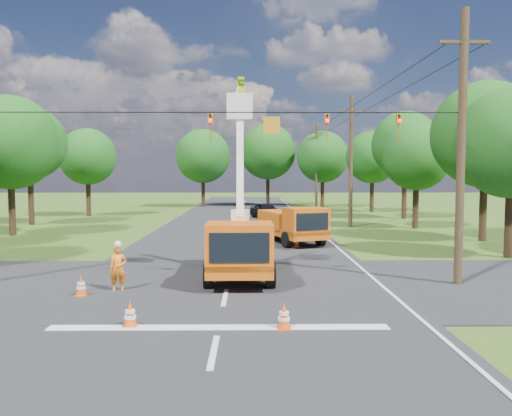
{
  "coord_description": "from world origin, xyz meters",
  "views": [
    {
      "loc": [
        0.86,
        -16.12,
        4.12
      ],
      "look_at": [
        1.08,
        5.56,
        2.6
      ],
      "focal_mm": 35.0,
      "sensor_mm": 36.0,
      "label": 1
    }
  ],
  "objects_px": {
    "bucket_truck": "(240,236)",
    "traffic_cone_4": "(81,286)",
    "tree_right_a": "(512,143)",
    "traffic_cone_1": "(284,316)",
    "tree_right_e": "(372,157)",
    "traffic_cone_2": "(257,251)",
    "second_truck": "(292,224)",
    "tree_left_f": "(88,157)",
    "traffic_cone_3": "(296,241)",
    "pole_right_near": "(461,146)",
    "tree_far_a": "(203,156)",
    "traffic_cone_7": "(288,232)",
    "tree_right_b": "(485,135)",
    "traffic_cone_0": "(130,314)",
    "pole_right_mid": "(351,160)",
    "distant_car": "(266,211)",
    "ground_worker": "(118,268)",
    "pole_right_far": "(317,165)",
    "tree_right_c": "(417,157)",
    "tree_far_c": "(323,157)",
    "tree_right_d": "(405,145)",
    "tree_left_d": "(10,143)",
    "tree_far_b": "(268,152)"
  },
  "relations": [
    {
      "from": "distant_car",
      "to": "tree_far_c",
      "type": "relative_size",
      "value": 0.46
    },
    {
      "from": "traffic_cone_4",
      "to": "traffic_cone_2",
      "type": "bearing_deg",
      "value": 51.22
    },
    {
      "from": "traffic_cone_1",
      "to": "tree_left_f",
      "type": "bearing_deg",
      "value": 115.11
    },
    {
      "from": "pole_right_far",
      "to": "tree_right_a",
      "type": "relative_size",
      "value": 1.21
    },
    {
      "from": "pole_right_near",
      "to": "tree_right_a",
      "type": "xyz_separation_m",
      "value": [
        5.0,
        6.0,
        0.46
      ]
    },
    {
      "from": "tree_left_d",
      "to": "bucket_truck",
      "type": "bearing_deg",
      "value": -41.53
    },
    {
      "from": "pole_right_far",
      "to": "tree_right_e",
      "type": "height_order",
      "value": "pole_right_far"
    },
    {
      "from": "traffic_cone_1",
      "to": "pole_right_far",
      "type": "relative_size",
      "value": 0.07
    },
    {
      "from": "pole_right_far",
      "to": "tree_right_d",
      "type": "xyz_separation_m",
      "value": [
        6.3,
        -13.0,
        1.57
      ]
    },
    {
      "from": "traffic_cone_3",
      "to": "tree_right_a",
      "type": "distance_m",
      "value": 11.88
    },
    {
      "from": "pole_right_near",
      "to": "traffic_cone_3",
      "type": "bearing_deg",
      "value": 119.06
    },
    {
      "from": "traffic_cone_1",
      "to": "traffic_cone_7",
      "type": "height_order",
      "value": "same"
    },
    {
      "from": "pole_right_near",
      "to": "tree_far_a",
      "type": "height_order",
      "value": "pole_right_near"
    },
    {
      "from": "second_truck",
      "to": "tree_right_b",
      "type": "xyz_separation_m",
      "value": [
        11.71,
        1.03,
        5.28
      ]
    },
    {
      "from": "distant_car",
      "to": "traffic_cone_2",
      "type": "xyz_separation_m",
      "value": [
        -1.06,
        -21.17,
        -0.36
      ]
    },
    {
      "from": "traffic_cone_1",
      "to": "tree_right_b",
      "type": "distance_m",
      "value": 22.6
    },
    {
      "from": "pole_right_near",
      "to": "tree_left_f",
      "type": "distance_m",
      "value": 37.99
    },
    {
      "from": "tree_left_d",
      "to": "tree_far_a",
      "type": "distance_m",
      "value": 29.73
    },
    {
      "from": "traffic_cone_7",
      "to": "traffic_cone_3",
      "type": "bearing_deg",
      "value": -88.89
    },
    {
      "from": "pole_right_near",
      "to": "tree_right_e",
      "type": "height_order",
      "value": "pole_right_near"
    },
    {
      "from": "second_truck",
      "to": "tree_left_f",
      "type": "distance_m",
      "value": 26.65
    },
    {
      "from": "traffic_cone_2",
      "to": "distant_car",
      "type": "bearing_deg",
      "value": 87.14
    },
    {
      "from": "traffic_cone_2",
      "to": "traffic_cone_7",
      "type": "xyz_separation_m",
      "value": [
        2.09,
        7.67,
        0.0
      ]
    },
    {
      "from": "tree_right_c",
      "to": "tree_far_a",
      "type": "relative_size",
      "value": 0.82
    },
    {
      "from": "distant_car",
      "to": "tree_left_f",
      "type": "height_order",
      "value": "tree_left_f"
    },
    {
      "from": "traffic_cone_7",
      "to": "pole_right_near",
      "type": "relative_size",
      "value": 0.07
    },
    {
      "from": "traffic_cone_4",
      "to": "pole_right_far",
      "type": "bearing_deg",
      "value": 72.24
    },
    {
      "from": "traffic_cone_0",
      "to": "traffic_cone_4",
      "type": "height_order",
      "value": "same"
    },
    {
      "from": "tree_right_c",
      "to": "tree_right_e",
      "type": "height_order",
      "value": "tree_right_e"
    },
    {
      "from": "traffic_cone_7",
      "to": "traffic_cone_1",
      "type": "bearing_deg",
      "value": -94.68
    },
    {
      "from": "tree_far_a",
      "to": "pole_right_near",
      "type": "bearing_deg",
      "value": -72.57
    },
    {
      "from": "bucket_truck",
      "to": "traffic_cone_4",
      "type": "relative_size",
      "value": 11.15
    },
    {
      "from": "bucket_truck",
      "to": "pole_right_far",
      "type": "relative_size",
      "value": 0.79
    },
    {
      "from": "traffic_cone_4",
      "to": "tree_right_a",
      "type": "relative_size",
      "value": 0.09
    },
    {
      "from": "traffic_cone_0",
      "to": "tree_right_c",
      "type": "height_order",
      "value": "tree_right_c"
    },
    {
      "from": "tree_right_e",
      "to": "tree_far_c",
      "type": "xyz_separation_m",
      "value": [
        -4.3,
        7.0,
        0.25
      ]
    },
    {
      "from": "traffic_cone_1",
      "to": "tree_right_e",
      "type": "relative_size",
      "value": 0.08
    },
    {
      "from": "traffic_cone_2",
      "to": "pole_right_mid",
      "type": "height_order",
      "value": "pole_right_mid"
    },
    {
      "from": "traffic_cone_3",
      "to": "tree_far_b",
      "type": "xyz_separation_m",
      "value": [
        -0.34,
        35.71,
        6.45
      ]
    },
    {
      "from": "traffic_cone_4",
      "to": "tree_right_a",
      "type": "bearing_deg",
      "value": 22.58
    },
    {
      "from": "tree_right_b",
      "to": "tree_right_e",
      "type": "xyz_separation_m",
      "value": [
        -1.2,
        23.0,
        -0.62
      ]
    },
    {
      "from": "traffic_cone_1",
      "to": "tree_far_c",
      "type": "bearing_deg",
      "value": 80.65
    },
    {
      "from": "tree_left_d",
      "to": "tree_right_a",
      "type": "xyz_separation_m",
      "value": [
        28.5,
        -9.0,
        -0.56
      ]
    },
    {
      "from": "pole_right_mid",
      "to": "tree_far_a",
      "type": "height_order",
      "value": "pole_right_mid"
    },
    {
      "from": "traffic_cone_3",
      "to": "tree_left_f",
      "type": "distance_m",
      "value": 28.04
    },
    {
      "from": "ground_worker",
      "to": "tree_right_c",
      "type": "bearing_deg",
      "value": 33.93
    },
    {
      "from": "traffic_cone_2",
      "to": "traffic_cone_4",
      "type": "distance_m",
      "value": 9.58
    },
    {
      "from": "traffic_cone_3",
      "to": "pole_right_near",
      "type": "height_order",
      "value": "pole_right_near"
    },
    {
      "from": "tree_left_d",
      "to": "tree_left_f",
      "type": "bearing_deg",
      "value": 89.24
    },
    {
      "from": "tree_right_a",
      "to": "ground_worker",
      "type": "bearing_deg",
      "value": -158.22
    }
  ]
}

